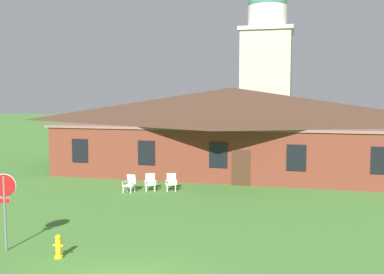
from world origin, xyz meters
name	(u,v)px	position (x,y,z in m)	size (l,w,h in m)	color
brick_building	(232,129)	(0.00, 20.18, 2.97)	(23.38, 10.40, 5.83)	brown
dome_tower	(266,68)	(1.23, 34.60, 7.94)	(5.18, 5.18, 17.52)	#BCB29E
stop_sign	(4,196)	(-4.97, 2.30, 1.89)	(0.78, 0.27, 2.67)	slate
lawn_chair_by_porch	(130,183)	(-4.31, 11.94, 0.50)	(0.69, 0.72, 0.96)	silver
lawn_chair_near_door	(150,182)	(-3.35, 12.54, 0.50)	(0.78, 0.83, 0.96)	white
lawn_chair_left_end	(171,182)	(-2.23, 12.89, 0.50)	(0.75, 0.80, 0.96)	silver
fire_hydrant	(58,247)	(-2.88, 2.13, 0.38)	(0.36, 0.28, 0.79)	gold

